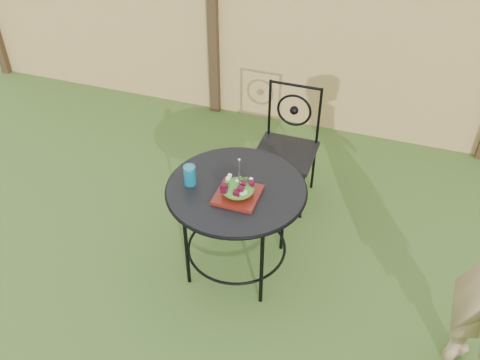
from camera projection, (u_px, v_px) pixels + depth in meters
The scene contains 8 objects.
ground at pixel (281, 296), 3.66m from camera, with size 60.00×60.00×0.00m, color #274315.
fence at pixel (353, 39), 4.68m from camera, with size 8.00×0.12×1.90m.
patio_table at pixel (236, 204), 3.52m from camera, with size 0.92×0.92×0.72m.
patio_chair at pixel (288, 144), 4.21m from camera, with size 0.46×0.46×0.95m.
salad_plate at pixel (238, 195), 3.36m from camera, with size 0.27×0.27×0.02m, color #3F1109.
salad at pixel (238, 188), 3.33m from camera, with size 0.21×0.21×0.08m, color #235614.
fork at pixel (239, 172), 3.25m from camera, with size 0.01×0.01×0.18m, color silver.
drinking_glass at pixel (190, 175), 3.42m from camera, with size 0.08×0.08×0.14m, color #0B6381.
Camera 1 is at (0.49, -2.32, 2.91)m, focal length 40.00 mm.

